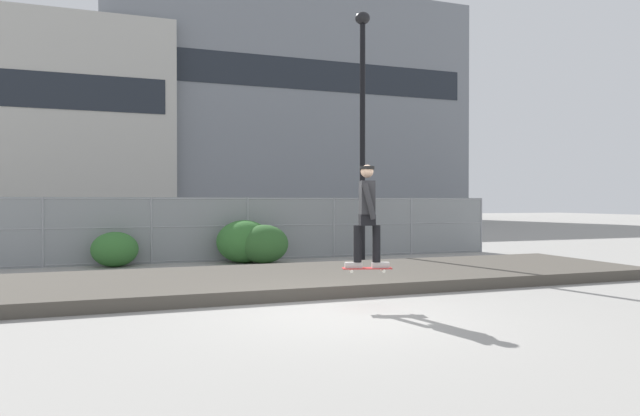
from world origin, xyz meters
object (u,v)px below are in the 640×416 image
parked_car_near (100,230)px  shrub_center (244,241)px  skateboard (367,269)px  street_lamp (363,108)px  shrub_left (115,249)px  shrub_right (264,244)px  skater (367,210)px

parked_car_near → shrub_center: parked_car_near is taller
skateboard → street_lamp: street_lamp is taller
shrub_left → shrub_right: shrub_right is taller
shrub_center → shrub_right: (0.49, -0.31, -0.06)m
parked_car_near → shrub_left: parked_car_near is taller
skateboard → shrub_center: shrub_center is taller
street_lamp → parked_car_near: bearing=152.0°
skateboard → skater: (0.00, 0.00, 0.95)m
skateboard → shrub_left: size_ratio=0.69×
shrub_right → shrub_left: bearing=173.1°
shrub_left → skater: bearing=-60.6°
shrub_center → shrub_left: bearing=177.3°
parked_car_near → shrub_center: size_ratio=2.87×
skateboard → shrub_center: size_ratio=0.53×
skateboard → shrub_right: shrub_right is taller
street_lamp → shrub_right: (-2.93, 0.17, -3.95)m
shrub_center → shrub_right: shrub_center is taller
skateboard → shrub_center: (-0.64, 7.05, -0.04)m
skater → shrub_right: 6.82m
parked_car_near → shrub_right: size_ratio=3.19×
skateboard → street_lamp: 8.10m
street_lamp → shrub_center: bearing=171.9°
shrub_center → shrub_right: 0.59m
skateboard → skater: bearing=90.0°
shrub_left → shrub_right: (3.91, -0.48, 0.08)m
parked_car_near → skater: bearing=-66.3°
skateboard → shrub_right: bearing=91.3°
skateboard → parked_car_near: 11.47m
street_lamp → shrub_center: size_ratio=4.67×
parked_car_near → shrub_right: 5.85m
skateboard → shrub_right: 6.74m
skateboard → parked_car_near: size_ratio=0.18×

